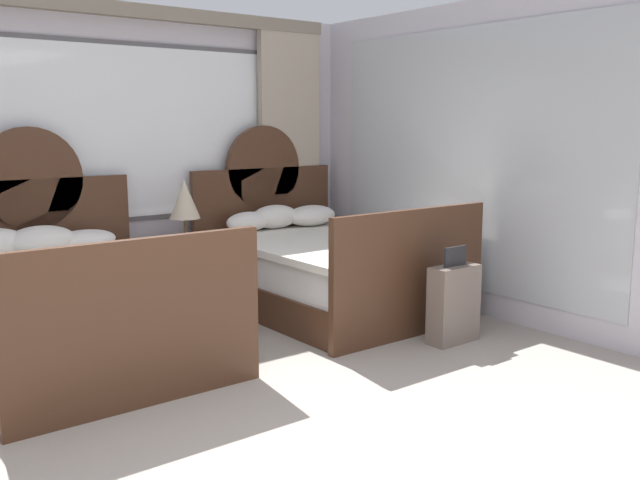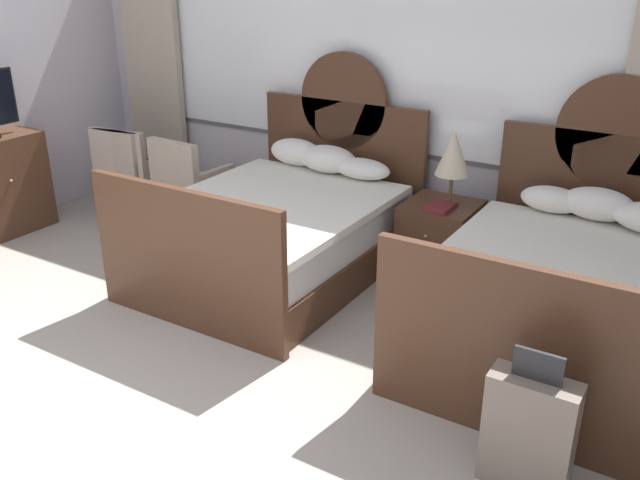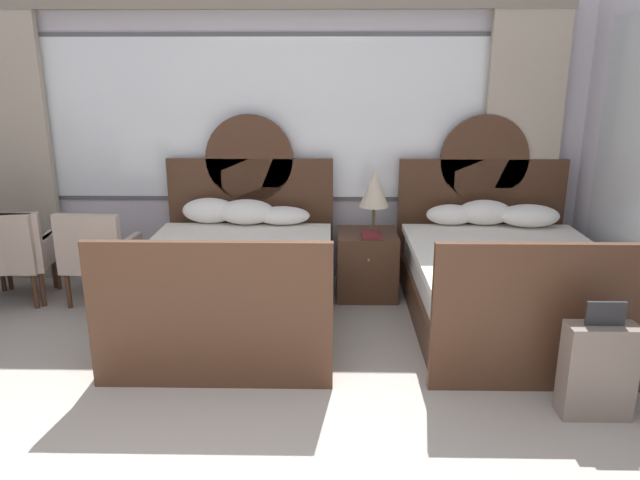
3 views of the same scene
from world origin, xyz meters
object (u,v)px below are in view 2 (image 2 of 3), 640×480
(book_on_nightstand, at_px, (440,207))
(suitcase_on_floor, at_px, (529,432))
(bed_near_window, at_px, (281,227))
(armchair_by_window_centre, at_px, (130,167))
(nightstand_between_beds, at_px, (439,240))
(armchair_by_window_right, at_px, (129,167))
(bed_near_mirror, at_px, (566,295))
(table_lamp_on_nightstand, at_px, (453,154))
(armchair_by_window_left, at_px, (188,179))

(book_on_nightstand, distance_m, suitcase_on_floor, 2.29)
(bed_near_window, xyz_separation_m, armchair_by_window_centre, (-2.05, 0.36, 0.09))
(nightstand_between_beds, distance_m, armchair_by_window_right, 3.20)
(armchair_by_window_centre, bearing_deg, bed_near_mirror, -4.88)
(nightstand_between_beds, xyz_separation_m, table_lamp_on_nightstand, (0.06, 0.02, 0.71))
(book_on_nightstand, distance_m, armchair_by_window_centre, 3.21)
(armchair_by_window_left, bearing_deg, book_on_nightstand, 2.98)
(bed_near_mirror, bearing_deg, suitcase_on_floor, -83.25)
(bed_near_window, distance_m, armchair_by_window_centre, 2.09)
(bed_near_window, bearing_deg, bed_near_mirror, -0.06)
(nightstand_between_beds, xyz_separation_m, armchair_by_window_left, (-2.41, -0.24, 0.17))
(nightstand_between_beds, distance_m, armchair_by_window_left, 2.43)
(bed_near_mirror, distance_m, armchair_by_window_right, 4.32)
(bed_near_mirror, relative_size, armchair_by_window_right, 2.49)
(book_on_nightstand, bearing_deg, armchair_by_window_right, -177.73)
(armchair_by_window_centre, height_order, armchair_by_window_right, same)
(bed_near_mirror, relative_size, armchair_by_window_centre, 2.49)
(bed_near_window, distance_m, bed_near_mirror, 2.24)
(table_lamp_on_nightstand, relative_size, armchair_by_window_right, 0.68)
(armchair_by_window_centre, bearing_deg, armchair_by_window_left, -0.12)
(bed_near_mirror, height_order, suitcase_on_floor, bed_near_mirror)
(table_lamp_on_nightstand, relative_size, book_on_nightstand, 2.27)
(bed_near_window, xyz_separation_m, suitcase_on_floor, (2.40, -1.40, -0.07))
(nightstand_between_beds, height_order, suitcase_on_floor, suitcase_on_floor)
(armchair_by_window_centre, distance_m, armchair_by_window_right, 0.01)
(bed_near_window, xyz_separation_m, nightstand_between_beds, (1.12, 0.60, -0.07))
(table_lamp_on_nightstand, height_order, armchair_by_window_centre, table_lamp_on_nightstand)
(table_lamp_on_nightstand, xyz_separation_m, armchair_by_window_centre, (-3.23, -0.25, -0.54))
(armchair_by_window_centre, xyz_separation_m, suitcase_on_floor, (4.45, -1.76, -0.16))
(bed_near_window, height_order, nightstand_between_beds, bed_near_window)
(table_lamp_on_nightstand, bearing_deg, bed_near_window, -152.33)
(suitcase_on_floor, bearing_deg, armchair_by_window_right, 158.47)
(bed_near_mirror, xyz_separation_m, armchair_by_window_centre, (-4.29, 0.37, 0.09))
(table_lamp_on_nightstand, bearing_deg, book_on_nightstand, -101.70)
(armchair_by_window_left, xyz_separation_m, armchair_by_window_centre, (-0.76, 0.00, 0.00))
(bed_near_mirror, distance_m, table_lamp_on_nightstand, 1.38)
(nightstand_between_beds, distance_m, suitcase_on_floor, 2.38)
(suitcase_on_floor, bearing_deg, nightstand_between_beds, 122.71)
(nightstand_between_beds, bearing_deg, book_on_nightstand, -74.78)
(bed_near_window, relative_size, armchair_by_window_centre, 2.49)
(bed_near_mirror, height_order, book_on_nightstand, bed_near_mirror)
(bed_near_mirror, bearing_deg, nightstand_between_beds, 151.74)
(book_on_nightstand, bearing_deg, nightstand_between_beds, 105.22)
(bed_near_window, relative_size, nightstand_between_beds, 3.57)
(armchair_by_window_left, bearing_deg, suitcase_on_floor, -25.49)
(table_lamp_on_nightstand, bearing_deg, armchair_by_window_right, -175.52)
(bed_near_mirror, distance_m, armchair_by_window_left, 3.55)
(armchair_by_window_right, bearing_deg, bed_near_window, -9.93)
(armchair_by_window_right, xyz_separation_m, suitcase_on_floor, (4.47, -1.76, -0.16))
(table_lamp_on_nightstand, distance_m, armchair_by_window_right, 3.30)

